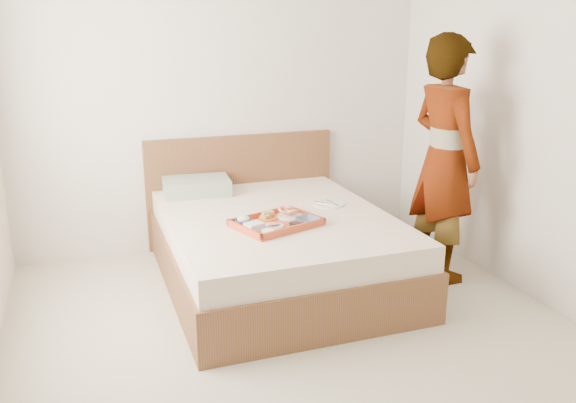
{
  "coord_description": "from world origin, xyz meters",
  "views": [
    {
      "loc": [
        -1.17,
        -2.85,
        1.82
      ],
      "look_at": [
        0.18,
        0.9,
        0.65
      ],
      "focal_mm": 36.65,
      "sensor_mm": 36.0,
      "label": 1
    }
  ],
  "objects_px": {
    "tray": "(276,222)",
    "dinner_plate": "(329,204)",
    "person": "(444,160)",
    "bed": "(277,249)"
  },
  "relations": [
    {
      "from": "tray",
      "to": "dinner_plate",
      "type": "bearing_deg",
      "value": 12.9
    },
    {
      "from": "tray",
      "to": "dinner_plate",
      "type": "xyz_separation_m",
      "value": [
        0.54,
        0.33,
        -0.02
      ]
    },
    {
      "from": "tray",
      "to": "dinner_plate",
      "type": "distance_m",
      "value": 0.63
    },
    {
      "from": "person",
      "to": "bed",
      "type": "bearing_deg",
      "value": 72.47
    },
    {
      "from": "bed",
      "to": "person",
      "type": "relative_size",
      "value": 1.11
    },
    {
      "from": "bed",
      "to": "person",
      "type": "bearing_deg",
      "value": -12.47
    },
    {
      "from": "tray",
      "to": "person",
      "type": "xyz_separation_m",
      "value": [
        1.3,
        -0.02,
        0.35
      ]
    },
    {
      "from": "bed",
      "to": "dinner_plate",
      "type": "height_order",
      "value": "dinner_plate"
    },
    {
      "from": "dinner_plate",
      "to": "person",
      "type": "relative_size",
      "value": 0.13
    },
    {
      "from": "bed",
      "to": "dinner_plate",
      "type": "distance_m",
      "value": 0.53
    }
  ]
}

